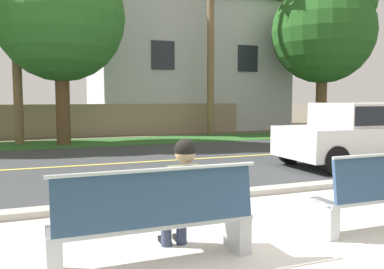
% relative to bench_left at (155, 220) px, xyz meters
% --- Properties ---
extents(ground_plane, '(140.00, 140.00, 0.00)m').
position_rel_bench_left_xyz_m(ground_plane, '(1.53, 7.86, -0.46)').
color(ground_plane, '#665B4C').
extents(sidewalk_pavement, '(44.00, 3.60, 0.01)m').
position_rel_bench_left_xyz_m(sidewalk_pavement, '(1.53, 0.26, -0.46)').
color(sidewalk_pavement, beige).
rests_on(sidewalk_pavement, ground_plane).
extents(curb_edge, '(44.00, 0.30, 0.11)m').
position_rel_bench_left_xyz_m(curb_edge, '(1.53, 2.21, -0.41)').
color(curb_edge, '#ADA89E').
rests_on(curb_edge, ground_plane).
extents(street_asphalt, '(52.00, 8.00, 0.01)m').
position_rel_bench_left_xyz_m(street_asphalt, '(1.53, 6.36, -0.46)').
color(street_asphalt, '#383A3D').
rests_on(street_asphalt, ground_plane).
extents(road_centre_line, '(48.00, 0.14, 0.01)m').
position_rel_bench_left_xyz_m(road_centre_line, '(1.53, 6.36, -0.46)').
color(road_centre_line, '#E0CC4C').
rests_on(road_centre_line, ground_plane).
extents(far_verge_grass, '(48.00, 2.80, 0.02)m').
position_rel_bench_left_xyz_m(far_verge_grass, '(1.53, 11.46, -0.46)').
color(far_verge_grass, '#2D6026').
rests_on(far_verge_grass, ground_plane).
extents(bench_left, '(2.03, 0.48, 1.01)m').
position_rel_bench_left_xyz_m(bench_left, '(0.00, 0.00, 0.00)').
color(bench_left, silver).
rests_on(bench_left, ground_plane).
extents(seated_person_olive, '(0.52, 0.68, 1.25)m').
position_rel_bench_left_xyz_m(seated_person_olive, '(0.35, 0.17, 0.21)').
color(seated_person_olive, '#333D56').
rests_on(seated_person_olive, ground_plane).
extents(car_white_near, '(4.30, 1.86, 1.54)m').
position_rel_bench_left_xyz_m(car_white_near, '(6.52, 3.96, 0.39)').
color(car_white_near, silver).
rests_on(car_white_near, ground_plane).
extents(shade_tree_left, '(4.47, 4.47, 7.38)m').
position_rel_bench_left_xyz_m(shade_tree_left, '(-0.00, 11.20, 4.33)').
color(shade_tree_left, brown).
rests_on(shade_tree_left, ground_plane).
extents(shade_tree_centre, '(4.69, 4.69, 7.74)m').
position_rel_bench_left_xyz_m(shade_tree_centre, '(11.57, 11.62, 4.57)').
color(shade_tree_centre, brown).
rests_on(shade_tree_centre, ground_plane).
extents(garden_wall, '(13.00, 0.36, 1.40)m').
position_rel_bench_left_xyz_m(garden_wall, '(1.68, 14.19, 0.24)').
color(garden_wall, gray).
rests_on(garden_wall, ground_plane).
extents(house_across_street, '(10.56, 6.91, 7.17)m').
position_rel_bench_left_xyz_m(house_across_street, '(6.67, 17.39, 3.17)').
color(house_across_street, '#B7BCC1').
rests_on(house_across_street, ground_plane).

